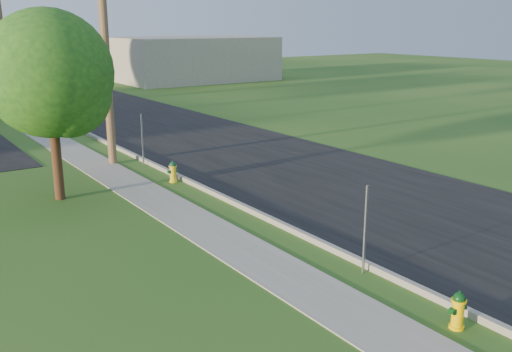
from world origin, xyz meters
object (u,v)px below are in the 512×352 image
(utility_pole_far, at_px, (2,31))
(hydrant_mid, at_px, (173,172))
(hydrant_near, at_px, (458,310))
(hydrant_far, at_px, (58,120))
(tree_verge, at_px, (53,79))
(utility_pole_mid, at_px, (104,33))

(utility_pole_far, height_order, hydrant_mid, utility_pole_far)
(hydrant_near, relative_size, hydrant_far, 1.07)
(hydrant_mid, bearing_deg, hydrant_near, -90.90)
(utility_pole_far, distance_m, hydrant_mid, 22.23)
(tree_verge, bearing_deg, utility_pole_far, 82.21)
(utility_pole_mid, bearing_deg, hydrant_far, 86.40)
(hydrant_near, distance_m, hydrant_mid, 11.68)
(tree_verge, distance_m, hydrant_far, 13.98)
(utility_pole_far, relative_size, hydrant_near, 12.98)
(hydrant_near, bearing_deg, hydrant_far, 89.89)
(utility_pole_mid, distance_m, hydrant_mid, 5.98)
(utility_pole_mid, distance_m, utility_pole_far, 18.00)
(hydrant_far, bearing_deg, tree_verge, -105.17)
(tree_verge, height_order, hydrant_near, tree_verge)
(hydrant_near, height_order, hydrant_mid, hydrant_mid)
(utility_pole_mid, relative_size, hydrant_far, 14.30)
(hydrant_mid, distance_m, hydrant_far, 13.29)
(utility_pole_mid, height_order, hydrant_far, utility_pole_mid)
(utility_pole_mid, bearing_deg, tree_verge, -129.48)
(utility_pole_mid, bearing_deg, hydrant_near, -87.96)
(tree_verge, xyz_separation_m, hydrant_far, (3.55, 13.10, -3.38))
(utility_pole_mid, xyz_separation_m, hydrant_far, (0.60, 9.51, -4.62))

